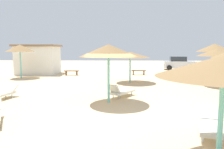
% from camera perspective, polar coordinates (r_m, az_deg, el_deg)
% --- Properties ---
extents(ground_plane, '(80.00, 80.00, 0.00)m').
position_cam_1_polar(ground_plane, '(10.16, -0.46, -8.76)').
color(ground_plane, beige).
extents(parasol_0, '(2.91, 2.91, 2.95)m').
position_cam_1_polar(parasol_0, '(10.74, -0.93, 6.29)').
color(parasol_0, '#6BC6BC').
rests_on(parasol_0, ground).
extents(parasol_1, '(2.74, 2.74, 2.73)m').
position_cam_1_polar(parasol_1, '(17.42, 25.79, 5.22)').
color(parasol_1, '#6BC6BC').
rests_on(parasol_1, ground).
extents(parasol_2, '(3.03, 3.03, 2.60)m').
position_cam_1_polar(parasol_2, '(5.41, 27.38, 1.94)').
color(parasol_2, '#6BC6BC').
rests_on(parasol_2, ground).
extents(parasol_6, '(2.63, 2.63, 3.11)m').
position_cam_1_polar(parasol_6, '(21.84, -23.09, 6.38)').
color(parasol_6, '#6BC6BC').
rests_on(parasol_6, ground).
extents(parasol_7, '(3.18, 3.18, 2.47)m').
position_cam_1_polar(parasol_7, '(17.44, 4.81, 5.16)').
color(parasol_7, '#6BC6BC').
rests_on(parasol_7, ground).
extents(parasol_9, '(3.07, 3.07, 3.16)m').
position_cam_1_polar(parasol_9, '(20.87, 25.41, 6.37)').
color(parasol_9, '#6BC6BC').
rests_on(parasol_9, ground).
extents(lounger_0, '(1.62, 1.85, 0.81)m').
position_cam_1_polar(lounger_0, '(12.30, 2.42, -4.45)').
color(lounger_0, silver).
rests_on(lounger_0, ground).
extents(lounger_2, '(1.20, 1.99, 0.72)m').
position_cam_1_polar(lounger_2, '(7.81, 24.21, -11.78)').
color(lounger_2, silver).
rests_on(lounger_2, ground).
extents(lounger_3, '(1.15, 2.00, 0.70)m').
position_cam_1_polar(lounger_3, '(13.20, -26.96, -4.46)').
color(lounger_3, silver).
rests_on(lounger_3, ground).
extents(bench_0, '(1.51, 0.45, 0.49)m').
position_cam_1_polar(bench_0, '(22.74, -10.62, 0.68)').
color(bench_0, brown).
rests_on(bench_0, ground).
extents(bench_1, '(1.52, 0.47, 0.49)m').
position_cam_1_polar(bench_1, '(22.88, 7.01, 0.79)').
color(bench_1, brown).
rests_on(bench_1, ground).
extents(parked_car, '(4.19, 2.41, 1.72)m').
position_cam_1_polar(parked_car, '(29.59, 17.25, 2.81)').
color(parked_car, silver).
rests_on(parked_car, ground).
extents(beach_cabana, '(4.43, 3.66, 3.15)m').
position_cam_1_polar(beach_cabana, '(24.83, -18.80, 3.84)').
color(beach_cabana, white).
rests_on(beach_cabana, ground).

